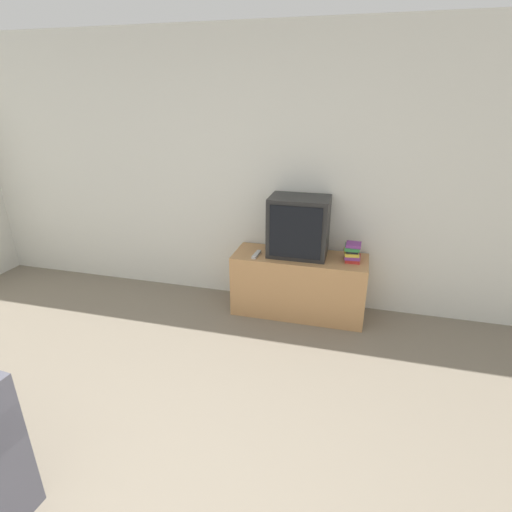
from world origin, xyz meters
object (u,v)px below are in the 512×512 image
(tv_stand, at_px, (299,285))
(book_stack, at_px, (352,252))
(television, at_px, (299,226))
(remote_on_stand, at_px, (256,254))

(tv_stand, relative_size, book_stack, 5.82)
(television, distance_m, remote_on_stand, 0.47)
(television, relative_size, remote_on_stand, 2.95)
(tv_stand, height_order, book_stack, book_stack)
(tv_stand, xyz_separation_m, remote_on_stand, (-0.40, -0.09, 0.31))
(book_stack, distance_m, remote_on_stand, 0.88)
(tv_stand, distance_m, remote_on_stand, 0.52)
(tv_stand, distance_m, television, 0.58)
(television, distance_m, book_stack, 0.54)
(television, xyz_separation_m, book_stack, (0.50, -0.02, -0.20))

